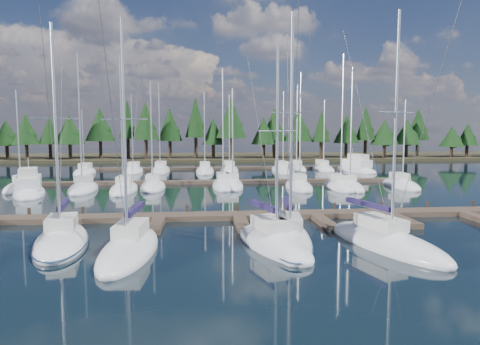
{
  "coord_description": "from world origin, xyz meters",
  "views": [
    {
      "loc": [
        -2.9,
        -14.62,
        6.83
      ],
      "look_at": [
        0.52,
        22.0,
        3.17
      ],
      "focal_mm": 32.0,
      "sensor_mm": 36.0,
      "label": 1
    }
  ],
  "objects": [
    {
      "name": "front_sailboat_1",
      "position": [
        -11.14,
        11.04,
        0.28
      ],
      "size": [
        4.43,
        8.83,
        13.6
      ],
      "color": "silver",
      "rests_on": "ground"
    },
    {
      "name": "tree_line",
      "position": [
        -1.66,
        80.23,
        7.41
      ],
      "size": [
        185.04,
        12.06,
        13.71
      ],
      "color": "black",
      "rests_on": "far_shore"
    },
    {
      "name": "ground",
      "position": [
        0.0,
        30.0,
        0.0
      ],
      "size": [
        260.0,
        260.0,
        0.0
      ],
      "primitive_type": "plane",
      "color": "black",
      "rests_on": "ground"
    },
    {
      "name": "front_sailboat_5",
      "position": [
        7.88,
        9.07,
        0.28
      ],
      "size": [
        5.52,
        10.24,
        14.21
      ],
      "color": "silver",
      "rests_on": "ground"
    },
    {
      "name": "front_sailboat_2",
      "position": [
        -6.84,
        8.93,
        0.29
      ],
      "size": [
        3.4,
        9.05,
        13.45
      ],
      "color": "silver",
      "rests_on": "ground"
    },
    {
      "name": "main_dock",
      "position": [
        0.0,
        17.36,
        0.2
      ],
      "size": [
        44.0,
        6.13,
        0.9
      ],
      "color": "#4C3D2F",
      "rests_on": "ground"
    },
    {
      "name": "motor_yacht_right",
      "position": [
        22.75,
        53.56,
        0.52
      ],
      "size": [
        5.93,
        10.09,
        4.79
      ],
      "color": "silver",
      "rests_on": "ground"
    },
    {
      "name": "far_shore",
      "position": [
        0.0,
        90.0,
        0.3
      ],
      "size": [
        220.0,
        30.0,
        0.6
      ],
      "primitive_type": "cube",
      "color": "#312C1B",
      "rests_on": "ground"
    },
    {
      "name": "front_sailboat_3",
      "position": [
        1.27,
        9.45,
        0.28
      ],
      "size": [
        4.81,
        8.44,
        12.32
      ],
      "color": "silver",
      "rests_on": "ground"
    },
    {
      "name": "back_docks",
      "position": [
        0.0,
        49.58,
        0.2
      ],
      "size": [
        50.0,
        21.8,
        0.4
      ],
      "color": "#4C3D2F",
      "rests_on": "ground"
    },
    {
      "name": "back_sailboat_rows",
      "position": [
        -0.02,
        45.23,
        0.27
      ],
      "size": [
        47.09,
        32.29,
        16.21
      ],
      "color": "silver",
      "rests_on": "ground"
    },
    {
      "name": "front_sailboat_4",
      "position": [
        2.38,
        10.09,
        0.29
      ],
      "size": [
        3.85,
        9.45,
        14.23
      ],
      "color": "silver",
      "rests_on": "ground"
    },
    {
      "name": "motor_yacht_left",
      "position": [
        -21.05,
        32.25,
        0.51
      ],
      "size": [
        5.89,
        9.88,
        4.69
      ],
      "color": "silver",
      "rests_on": "ground"
    }
  ]
}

